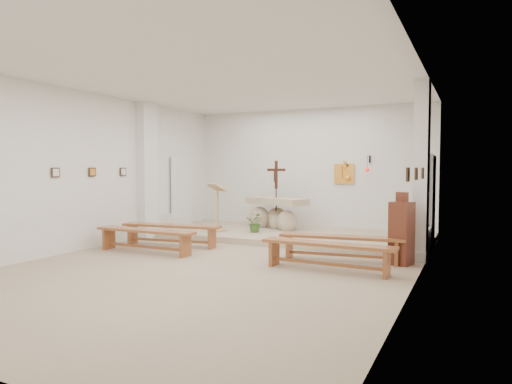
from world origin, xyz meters
The scene contains 27 objects.
ground centered at (0.00, 0.00, 0.00)m, with size 7.00×10.00×0.00m, color tan.
wall_left centered at (-3.49, 0.00, 1.75)m, with size 0.02×10.00×3.50m, color white.
wall_right centered at (3.49, 0.00, 1.75)m, with size 0.02×10.00×3.50m, color white.
wall_back centered at (0.00, 4.99, 1.75)m, with size 7.00×0.02×3.50m, color white.
ceiling centered at (0.00, 0.00, 3.49)m, with size 7.00×10.00×0.02m, color silver.
sanctuary_platform centered at (0.00, 3.50, 0.07)m, with size 6.98×3.00×0.15m, color #C0AE94.
pilaster_left centered at (-3.37, 2.00, 1.75)m, with size 0.26×0.55×3.50m, color white.
pilaster_right centered at (3.37, 2.00, 1.75)m, with size 0.26×0.55×3.50m, color white.
gold_wall_relief centered at (1.05, 4.96, 1.65)m, with size 0.55×0.04×0.55m, color #F09F38.
sanctuary_lamp centered at (1.75, 4.71, 1.81)m, with size 0.11×0.36×0.44m.
station_frame_left_front centered at (-3.47, -0.80, 1.72)m, with size 0.03×0.20×0.20m, color #3A2419.
station_frame_left_mid centered at (-3.47, 0.20, 1.72)m, with size 0.03×0.20×0.20m, color #3A2419.
station_frame_left_rear centered at (-3.47, 1.20, 1.72)m, with size 0.03×0.20×0.20m, color #3A2419.
station_frame_right_front centered at (3.47, -0.80, 1.72)m, with size 0.03×0.20×0.20m, color #3A2419.
station_frame_right_mid centered at (3.47, 0.20, 1.72)m, with size 0.03×0.20×0.20m, color #3A2419.
station_frame_right_rear centered at (3.47, 1.20, 1.72)m, with size 0.03×0.20×0.20m, color #3A2419.
radiator_left centered at (-3.43, 2.70, 0.27)m, with size 0.10×0.85×0.52m, color silver.
radiator_right centered at (3.43, 2.70, 0.27)m, with size 0.10×0.85×0.52m, color silver.
altar centered at (-0.60, 4.05, 0.50)m, with size 1.92×1.29×0.92m.
lectern centered at (-1.76, 2.83, 0.77)m, with size 0.55×0.50×1.27m.
crucifix_stand centered at (-0.62, 4.09, 1.23)m, with size 0.56×0.24×1.86m.
potted_plant centered at (-0.78, 3.11, 0.40)m, with size 0.45×0.39×0.50m, color #385F26.
donation_pedestal centered at (3.10, 1.35, 0.60)m, with size 0.46×0.46×1.36m.
bench_left_front centered at (-2.01, 1.14, 0.38)m, with size 2.42×0.69×0.50m.
bench_right_front centered at (2.01, 1.14, 0.38)m, with size 2.42×0.67×0.50m.
bench_left_second centered at (-2.01, 0.22, 0.38)m, with size 2.39×0.39×0.50m.
bench_right_second centered at (2.01, 0.22, 0.38)m, with size 2.40×0.47×0.50m.
Camera 1 is at (4.31, -7.47, 1.81)m, focal length 32.00 mm.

